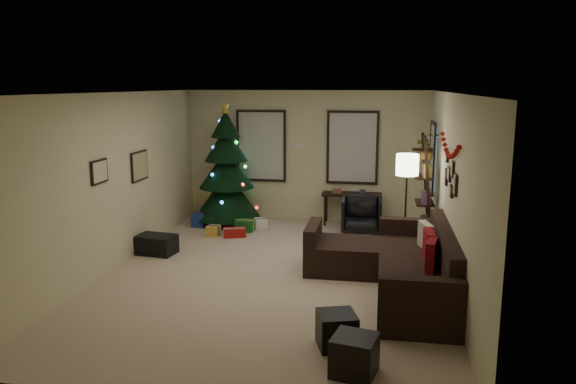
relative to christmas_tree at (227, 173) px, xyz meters
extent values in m
plane|color=#C2AB93|center=(1.56, -2.92, -1.04)|extent=(7.00, 7.00, 0.00)
plane|color=white|center=(1.56, -2.92, 1.66)|extent=(7.00, 7.00, 0.00)
plane|color=beige|center=(1.56, 0.58, 0.31)|extent=(5.00, 0.00, 5.00)
plane|color=beige|center=(1.56, -6.42, 0.31)|extent=(5.00, 0.00, 5.00)
plane|color=beige|center=(-0.94, -2.92, 0.31)|extent=(0.00, 7.00, 7.00)
plane|color=beige|center=(4.06, -2.92, 0.31)|extent=(0.00, 7.00, 7.00)
cube|color=#728CB2|center=(0.61, 0.55, 0.51)|extent=(0.94, 0.02, 1.35)
cube|color=beige|center=(0.61, 0.55, 0.51)|extent=(0.94, 0.03, 1.35)
cube|color=#728CB2|center=(2.51, 0.55, 0.51)|extent=(0.94, 0.02, 1.35)
cube|color=beige|center=(2.51, 0.55, 0.51)|extent=(0.94, 0.03, 1.35)
cube|color=#728CB2|center=(4.03, -0.37, 0.46)|extent=(0.05, 0.27, 1.17)
cube|color=beige|center=(4.03, -0.37, 0.46)|extent=(0.05, 0.45, 1.17)
cylinder|color=black|center=(0.00, 0.00, -0.89)|extent=(0.10, 0.10, 0.30)
cone|color=black|center=(0.00, 0.00, -0.45)|extent=(1.35, 1.35, 0.95)
cone|color=black|center=(0.00, 0.00, 0.10)|extent=(1.12, 1.12, 0.80)
cone|color=black|center=(0.00, 0.00, 0.60)|extent=(0.88, 0.88, 0.70)
cone|color=black|center=(0.00, 0.00, 1.00)|extent=(0.60, 0.60, 0.55)
cylinder|color=maroon|center=(0.00, 0.00, -1.02)|extent=(1.10, 1.10, 0.04)
cube|color=gold|center=(0.01, -1.02, -0.94)|extent=(0.22, 0.22, 0.20)
cube|color=silver|center=(0.76, -0.27, -0.95)|extent=(0.25, 0.30, 0.18)
cube|color=navy|center=(-0.49, -0.37, -0.90)|extent=(0.26, 0.26, 0.28)
cube|color=#14591E|center=(0.51, -0.57, -0.93)|extent=(0.35, 0.28, 0.22)
cube|color=maroon|center=(0.41, -0.97, -0.97)|extent=(0.40, 0.30, 0.15)
cube|color=black|center=(3.59, -3.39, -0.82)|extent=(0.97, 2.60, 0.45)
cube|color=black|center=(3.97, -3.39, -0.36)|extent=(0.20, 2.60, 0.46)
cube|color=black|center=(3.59, -4.78, -0.69)|extent=(0.97, 0.20, 0.71)
cube|color=black|center=(3.59, -1.99, -0.69)|extent=(0.97, 0.20, 0.71)
cube|color=black|center=(2.64, -2.58, -0.82)|extent=(0.92, 0.97, 0.45)
cube|color=black|center=(2.09, -2.58, -0.69)|extent=(0.18, 0.97, 0.71)
cube|color=maroon|center=(3.77, -3.68, -0.40)|extent=(0.19, 0.44, 0.42)
cube|color=maroon|center=(3.77, -3.30, -0.40)|extent=(0.14, 0.45, 0.45)
cube|color=#BFB29A|center=(3.77, -2.70, -0.41)|extent=(0.21, 0.41, 0.40)
cube|color=black|center=(2.67, -5.13, -0.85)|extent=(0.50, 0.50, 0.38)
cube|color=black|center=(2.89, -5.68, -0.85)|extent=(0.50, 0.50, 0.40)
cube|color=black|center=(2.53, 0.30, -0.42)|extent=(1.20, 0.43, 0.04)
cylinder|color=black|center=(2.00, 0.13, -0.74)|extent=(0.04, 0.04, 0.60)
cylinder|color=black|center=(2.00, 0.47, -0.74)|extent=(0.04, 0.04, 0.60)
cylinder|color=black|center=(3.06, 0.13, -0.74)|extent=(0.04, 0.04, 0.60)
cylinder|color=black|center=(3.06, 0.47, -0.74)|extent=(0.04, 0.04, 0.60)
imported|color=black|center=(2.75, -0.35, -0.69)|extent=(0.70, 0.66, 0.70)
cube|color=black|center=(3.88, -1.57, -0.04)|extent=(0.05, 0.05, 2.01)
cube|color=black|center=(3.88, -1.04, -0.04)|extent=(0.05, 0.05, 2.01)
cube|color=black|center=(3.85, -1.31, -0.65)|extent=(0.30, 0.56, 0.03)
cube|color=black|center=(3.85, -1.31, -0.21)|extent=(0.30, 0.56, 0.03)
cube|color=black|center=(3.85, -1.31, 0.24)|extent=(0.30, 0.56, 0.03)
cube|color=black|center=(3.85, -1.31, 0.69)|extent=(0.30, 0.56, 0.03)
imported|color=#4C4C4C|center=(3.86, -1.18, 0.81)|extent=(0.58, 0.52, 0.58)
cylinder|color=black|center=(3.51, -1.75, -1.03)|extent=(0.30, 0.30, 0.03)
cylinder|color=black|center=(3.51, -1.75, -0.29)|extent=(0.03, 0.03, 1.44)
cylinder|color=white|center=(3.51, -1.75, 0.50)|extent=(0.36, 0.36, 0.34)
cube|color=black|center=(-0.92, -2.08, 0.42)|extent=(0.04, 0.60, 0.50)
cube|color=tan|center=(-0.92, -2.08, 0.42)|extent=(0.01, 0.54, 0.45)
cube|color=black|center=(-0.92, -3.43, 0.54)|extent=(0.04, 0.45, 0.35)
cube|color=beige|center=(-0.92, -3.43, 0.54)|extent=(0.01, 0.41, 0.31)
cube|color=black|center=(4.04, -3.52, 0.51)|extent=(0.03, 0.22, 0.28)
cube|color=black|center=(4.04, -3.17, 0.66)|extent=(0.03, 0.18, 0.22)
cube|color=black|center=(4.04, -3.17, 0.36)|extent=(0.03, 0.20, 0.16)
cube|color=black|center=(4.04, -2.82, 0.54)|extent=(0.03, 0.26, 0.20)
cube|color=black|center=(4.04, -2.47, 0.44)|extent=(0.03, 0.18, 0.24)
cube|color=black|center=(4.04, -2.47, 0.74)|extent=(0.03, 0.16, 0.16)
cube|color=#990F0C|center=(1.41, 0.60, 0.37)|extent=(0.14, 0.04, 0.30)
cube|color=white|center=(1.41, 0.60, 0.52)|extent=(0.16, 0.05, 0.08)
cube|color=#990F0C|center=(1.48, 0.60, 0.24)|extent=(0.10, 0.04, 0.08)
cube|color=#990F0C|center=(1.74, 0.65, 0.36)|extent=(0.14, 0.04, 0.30)
cube|color=white|center=(1.74, 0.65, 0.51)|extent=(0.16, 0.05, 0.08)
cube|color=#990F0C|center=(1.81, 0.65, 0.23)|extent=(0.10, 0.04, 0.08)
cube|color=black|center=(-0.61, -2.25, -0.88)|extent=(0.69, 0.51, 0.32)
camera|label=1|loc=(3.08, -10.76, 1.77)|focal=34.58mm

